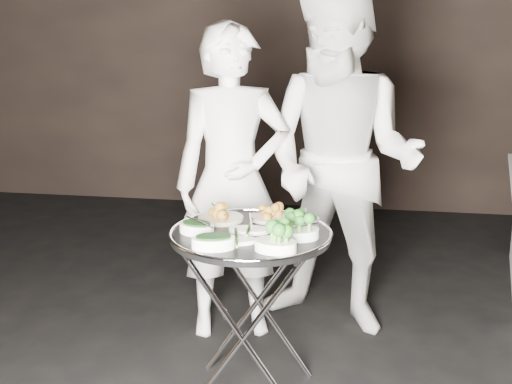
# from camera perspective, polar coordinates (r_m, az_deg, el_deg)

# --- Properties ---
(wall_back) EXTENTS (6.00, 0.05, 3.00)m
(wall_back) POSITION_cam_1_polar(r_m,az_deg,el_deg) (6.24, 2.93, 12.36)
(wall_back) COLOR black
(wall_back) RESTS_ON floor
(tray_stand) EXTENTS (0.54, 0.45, 0.79)m
(tray_stand) POSITION_cam_1_polar(r_m,az_deg,el_deg) (3.29, -0.42, -9.25)
(tray_stand) COLOR silver
(tray_stand) RESTS_ON floor
(serving_tray) EXTENTS (0.73, 0.73, 0.04)m
(serving_tray) POSITION_cam_1_polar(r_m,az_deg,el_deg) (3.16, -0.44, -3.43)
(serving_tray) COLOR black
(serving_tray) RESTS_ON tray_stand
(potato_plate_a) EXTENTS (0.21, 0.21, 0.08)m
(potato_plate_a) POSITION_cam_1_polar(r_m,az_deg,el_deg) (3.32, -2.84, -1.72)
(potato_plate_a) COLOR beige
(potato_plate_a) RESTS_ON serving_tray
(potato_plate_b) EXTENTS (0.18, 0.18, 0.07)m
(potato_plate_b) POSITION_cam_1_polar(r_m,az_deg,el_deg) (3.34, 1.07, -1.72)
(potato_plate_b) COLOR beige
(potato_plate_b) RESTS_ON serving_tray
(greens_bowl) EXTENTS (0.12, 0.12, 0.07)m
(greens_bowl) POSITION_cam_1_polar(r_m,az_deg,el_deg) (3.24, 4.10, -2.28)
(greens_bowl) COLOR white
(greens_bowl) RESTS_ON serving_tray
(asparagus_plate_a) EXTENTS (0.19, 0.11, 0.04)m
(asparagus_plate_a) POSITION_cam_1_polar(r_m,az_deg,el_deg) (3.16, -0.54, -2.96)
(asparagus_plate_a) COLOR white
(asparagus_plate_a) RESTS_ON serving_tray
(asparagus_plate_b) EXTENTS (0.18, 0.13, 0.03)m
(asparagus_plate_b) POSITION_cam_1_polar(r_m,az_deg,el_deg) (3.03, -1.59, -3.81)
(asparagus_plate_b) COLOR white
(asparagus_plate_b) RESTS_ON serving_tray
(spinach_bowl_a) EXTENTS (0.20, 0.16, 0.07)m
(spinach_bowl_a) POSITION_cam_1_polar(r_m,az_deg,el_deg) (3.15, -4.76, -2.77)
(spinach_bowl_a) COLOR white
(spinach_bowl_a) RESTS_ON serving_tray
(spinach_bowl_b) EXTENTS (0.21, 0.16, 0.08)m
(spinach_bowl_b) POSITION_cam_1_polar(r_m,az_deg,el_deg) (2.96, -3.44, -3.89)
(spinach_bowl_b) COLOR white
(spinach_bowl_b) RESTS_ON serving_tray
(broccoli_bowl_a) EXTENTS (0.20, 0.18, 0.07)m
(broccoli_bowl_a) POSITION_cam_1_polar(r_m,az_deg,el_deg) (3.08, 3.55, -3.18)
(broccoli_bowl_a) COLOR white
(broccoli_bowl_a) RESTS_ON serving_tray
(broccoli_bowl_b) EXTENTS (0.20, 0.16, 0.07)m
(broccoli_bowl_b) POSITION_cam_1_polar(r_m,az_deg,el_deg) (2.92, 1.57, -4.11)
(broccoli_bowl_b) COLOR white
(broccoli_bowl_b) RESTS_ON serving_tray
(serving_utensils) EXTENTS (0.59, 0.43, 0.01)m
(serving_utensils) POSITION_cam_1_polar(r_m,az_deg,el_deg) (3.20, 0.06, -1.99)
(serving_utensils) COLOR silver
(serving_utensils) RESTS_ON serving_tray
(waiter_left) EXTENTS (0.71, 0.56, 1.70)m
(waiter_left) POSITION_cam_1_polar(r_m,az_deg,el_deg) (3.82, -1.91, 0.74)
(waiter_left) COLOR white
(waiter_left) RESTS_ON floor
(waiter_right) EXTENTS (1.10, 0.97, 1.90)m
(waiter_right) POSITION_cam_1_polar(r_m,az_deg,el_deg) (3.88, 6.81, 2.35)
(waiter_right) COLOR white
(waiter_right) RESTS_ON floor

